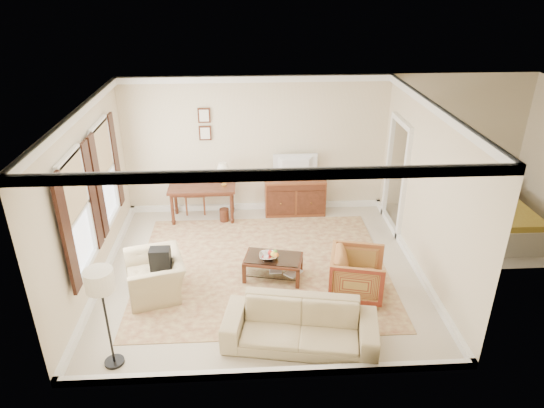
{
  "coord_description": "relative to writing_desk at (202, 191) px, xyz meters",
  "views": [
    {
      "loc": [
        -0.24,
        -7.14,
        4.76
      ],
      "look_at": [
        0.2,
        0.3,
        1.15
      ],
      "focal_mm": 32.0,
      "sensor_mm": 36.0,
      "label": 1
    }
  ],
  "objects": [
    {
      "name": "annex_bedroom",
      "position": [
        5.63,
        -0.91,
        -0.3
      ],
      "size": [
        3.0,
        2.7,
        2.9
      ],
      "color": "beige",
      "rests_on": "ground"
    },
    {
      "name": "book_a",
      "position": [
        1.27,
        -2.25,
        -0.47
      ],
      "size": [
        0.28,
        0.06,
        0.38
      ],
      "primitive_type": "imported",
      "rotation": [
        0.0,
        0.0,
        -0.08
      ],
      "color": "brown",
      "rests_on": "coffee_table"
    },
    {
      "name": "coffee_table",
      "position": [
        1.33,
        -2.27,
        -0.33
      ],
      "size": [
        1.06,
        0.76,
        0.41
      ],
      "rotation": [
        0.0,
        0.0,
        -0.22
      ],
      "color": "#512517",
      "rests_on": "room_shell"
    },
    {
      "name": "window_rear",
      "position": [
        -1.56,
        -1.16,
        0.91
      ],
      "size": [
        0.12,
        1.56,
        1.8
      ],
      "primitive_type": null,
      "color": "#CCB284",
      "rests_on": "room_shell"
    },
    {
      "name": "doorway",
      "position": [
        3.85,
        -0.56,
        0.44
      ],
      "size": [
        0.1,
        1.12,
        2.25
      ],
      "primitive_type": null,
      "color": "white",
      "rests_on": "room_shell"
    },
    {
      "name": "writing_desk",
      "position": [
        0.0,
        0.0,
        0.0
      ],
      "size": [
        1.37,
        0.68,
        0.75
      ],
      "color": "#512517",
      "rests_on": "room_shell"
    },
    {
      "name": "rug",
      "position": [
        1.16,
        -1.97,
        -0.63
      ],
      "size": [
        4.36,
        3.75,
        0.01
      ],
      "primitive_type": "cube",
      "rotation": [
        0.0,
        0.0,
        -0.0
      ],
      "color": "brown",
      "rests_on": "room_shell"
    },
    {
      "name": "book_b",
      "position": [
        1.59,
        -2.32,
        -0.48
      ],
      "size": [
        0.22,
        0.21,
        0.38
      ],
      "primitive_type": "imported",
      "rotation": [
        0.0,
        0.0,
        -0.77
      ],
      "color": "brown",
      "rests_on": "coffee_table"
    },
    {
      "name": "sideboard",
      "position": [
        1.95,
        0.17,
        -0.24
      ],
      "size": [
        1.28,
        0.49,
        0.79
      ],
      "primitive_type": "cube",
      "color": "brown",
      "rests_on": "room_shell"
    },
    {
      "name": "room_shell",
      "position": [
        1.14,
        -2.06,
        1.83
      ],
      "size": [
        5.51,
        5.01,
        2.91
      ],
      "color": "beige",
      "rests_on": "ground"
    },
    {
      "name": "desk_lamp",
      "position": [
        0.45,
        0.0,
        0.36
      ],
      "size": [
        0.32,
        0.32,
        0.5
      ],
      "primitive_type": null,
      "color": "silver",
      "rests_on": "writing_desk"
    },
    {
      "name": "club_armchair",
      "position": [
        -0.59,
        -2.59,
        -0.2
      ],
      "size": [
        0.9,
        1.14,
        0.88
      ],
      "primitive_type": "imported",
      "rotation": [
        0.0,
        0.0,
        -1.3
      ],
      "color": "tan",
      "rests_on": "room_shell"
    },
    {
      "name": "sofa",
      "position": [
        1.61,
        -3.92,
        -0.22
      ],
      "size": [
        2.2,
        1.0,
        0.83
      ],
      "primitive_type": "imported",
      "rotation": [
        0.0,
        0.0,
        -0.19
      ],
      "color": "tan",
      "rests_on": "room_shell"
    },
    {
      "name": "desk_chair",
      "position": [
        -0.18,
        0.35,
        -0.11
      ],
      "size": [
        0.53,
        0.53,
        1.05
      ],
      "primitive_type": null,
      "rotation": [
        0.0,
        0.0,
        -0.21
      ],
      "color": "brown",
      "rests_on": "room_shell"
    },
    {
      "name": "floor_lamp",
      "position": [
        -0.92,
        -4.16,
        0.59
      ],
      "size": [
        0.36,
        0.36,
        1.48
      ],
      "color": "black",
      "rests_on": "room_shell"
    },
    {
      "name": "fruit_bowl",
      "position": [
        1.25,
        -2.31,
        -0.18
      ],
      "size": [
        0.42,
        0.42,
        0.1
      ],
      "primitive_type": "imported",
      "color": "silver",
      "rests_on": "coffee_table"
    },
    {
      "name": "backpack",
      "position": [
        -0.47,
        -2.61,
        0.05
      ],
      "size": [
        0.24,
        0.33,
        0.4
      ],
      "primitive_type": "cube",
      "rotation": [
        0.0,
        0.0,
        -1.63
      ],
      "color": "black",
      "rests_on": "club_armchair"
    },
    {
      "name": "window_front",
      "position": [
        -1.56,
        -2.76,
        0.91
      ],
      "size": [
        0.12,
        1.56,
        1.8
      ],
      "primitive_type": null,
      "color": "#CCB284",
      "rests_on": "room_shell"
    },
    {
      "name": "tv",
      "position": [
        1.95,
        0.15,
        0.59
      ],
      "size": [
        0.88,
        0.51,
        0.12
      ],
      "primitive_type": "imported",
      "rotation": [
        0.0,
        0.0,
        3.14
      ],
      "color": "black",
      "rests_on": "sideboard"
    },
    {
      "name": "striped_armchair",
      "position": [
        2.64,
        -2.84,
        -0.21
      ],
      "size": [
        0.95,
        0.99,
        0.86
      ],
      "primitive_type": "imported",
      "rotation": [
        0.0,
        0.0,
        1.33
      ],
      "color": "maroon",
      "rests_on": "room_shell"
    },
    {
      "name": "framed_prints",
      "position": [
        0.1,
        0.41,
        1.3
      ],
      "size": [
        0.25,
        0.04,
        0.68
      ],
      "primitive_type": null,
      "color": "#512517",
      "rests_on": "room_shell"
    }
  ]
}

